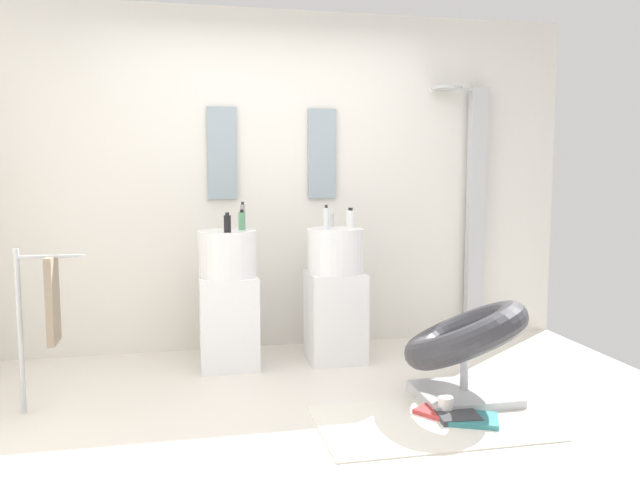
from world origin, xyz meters
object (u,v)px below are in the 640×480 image
(shower_column, at_px, (474,208))
(magazine_charcoal, at_px, (458,417))
(magazine_teal, at_px, (473,419))
(soap_bottle_black, at_px, (227,223))
(pedestal_sink_left, at_px, (228,298))
(soap_bottle_white, at_px, (350,219))
(magazine_red, at_px, (439,411))
(soap_bottle_clear, at_px, (326,218))
(lounge_chair, at_px, (465,343))
(towel_rack, at_px, (47,304))
(pedestal_sink_right, at_px, (335,294))
(soap_bottle_green, at_px, (242,221))
(soap_bottle_grey, at_px, (243,217))
(coffee_mug, at_px, (446,405))

(shower_column, bearing_deg, magazine_charcoal, -117.29)
(magazine_teal, height_order, soap_bottle_black, soap_bottle_black)
(pedestal_sink_left, height_order, soap_bottle_white, soap_bottle_white)
(soap_bottle_black, bearing_deg, magazine_red, -42.98)
(soap_bottle_clear, height_order, soap_bottle_black, soap_bottle_clear)
(shower_column, height_order, soap_bottle_clear, shower_column)
(lounge_chair, distance_m, towel_rack, 2.45)
(pedestal_sink_right, xyz_separation_m, towel_rack, (-1.84, -0.65, 0.14))
(magazine_charcoal, xyz_separation_m, soap_bottle_clear, (-0.48, 1.21, 1.02))
(soap_bottle_green, distance_m, soap_bottle_black, 0.20)
(magazine_teal, height_order, soap_bottle_green, soap_bottle_green)
(towel_rack, relative_size, magazine_red, 4.41)
(towel_rack, relative_size, soap_bottle_grey, 4.85)
(magazine_red, relative_size, magazine_teal, 0.78)
(soap_bottle_white, relative_size, soap_bottle_clear, 0.84)
(shower_column, xyz_separation_m, magazine_red, (-0.94, -1.58, -1.06))
(shower_column, relative_size, magazine_red, 9.52)
(pedestal_sink_left, relative_size, pedestal_sink_right, 1.00)
(coffee_mug, xyz_separation_m, soap_bottle_black, (-1.14, 1.05, 0.97))
(lounge_chair, bearing_deg, towel_rack, 172.40)
(towel_rack, height_order, coffee_mug, towel_rack)
(pedestal_sink_right, height_order, coffee_mug, pedestal_sink_right)
(magazine_red, xyz_separation_m, magazine_teal, (0.13, -0.16, 0.00))
(pedestal_sink_right, height_order, shower_column, shower_column)
(soap_bottle_green, bearing_deg, magazine_teal, -50.17)
(soap_bottle_white, xyz_separation_m, soap_bottle_clear, (-0.21, -0.12, 0.01))
(soap_bottle_white, bearing_deg, lounge_chair, -65.79)
(soap_bottle_green, relative_size, soap_bottle_clear, 0.82)
(soap_bottle_grey, bearing_deg, soap_bottle_white, -1.72)
(soap_bottle_green, xyz_separation_m, soap_bottle_white, (0.79, 0.01, 0.00))
(pedestal_sink_right, xyz_separation_m, soap_bottle_white, (0.12, 0.04, 0.55))
(lounge_chair, xyz_separation_m, magazine_red, (-0.25, -0.20, -0.33))
(soap_bottle_grey, bearing_deg, soap_bottle_clear, -13.84)
(pedestal_sink_right, distance_m, towel_rack, 1.95)
(magazine_red, bearing_deg, soap_bottle_white, 64.09)
(lounge_chair, bearing_deg, pedestal_sink_right, 120.58)
(soap_bottle_black, bearing_deg, towel_rack, -154.28)
(towel_rack, xyz_separation_m, soap_bottle_clear, (1.75, 0.57, 0.42))
(pedestal_sink_left, bearing_deg, magazine_teal, -47.08)
(lounge_chair, bearing_deg, magazine_red, -140.72)
(soap_bottle_grey, distance_m, soap_bottle_black, 0.23)
(pedestal_sink_left, xyz_separation_m, magazine_red, (1.10, -1.17, -0.47))
(soap_bottle_clear, bearing_deg, lounge_chair, -53.37)
(shower_column, distance_m, coffee_mug, 2.10)
(pedestal_sink_left, bearing_deg, lounge_chair, -35.72)
(soap_bottle_white, height_order, soap_bottle_grey, soap_bottle_grey)
(lounge_chair, xyz_separation_m, soap_bottle_black, (-1.35, 0.83, 0.68))
(lounge_chair, xyz_separation_m, towel_rack, (-2.41, 0.32, 0.28))
(coffee_mug, bearing_deg, magazine_red, 144.55)
(pedestal_sink_left, height_order, lounge_chair, pedestal_sink_left)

